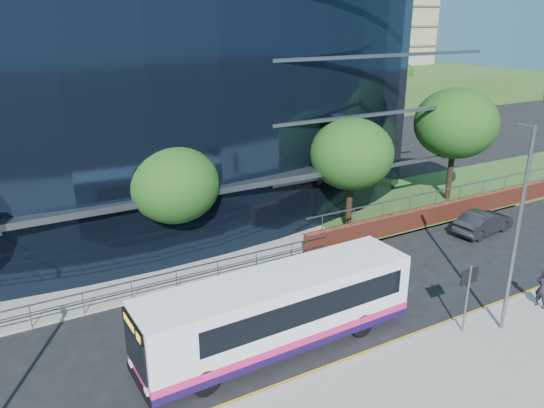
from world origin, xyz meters
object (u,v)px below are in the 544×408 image
street_sign (468,285)px  parked_car (483,222)px  tree_dist_f (397,74)px  tree_far_d (456,124)px  tree_far_c (352,154)px  tree_dist_e (305,79)px  pedestrian (543,289)px  city_bus (281,309)px  tree_far_b (174,185)px  streetlight_east (518,226)px

street_sign → parked_car: (8.97, 6.58, -1.49)m
tree_dist_f → parked_car: size_ratio=1.52×
tree_far_d → parked_car: (-2.53, -5.01, -4.53)m
street_sign → tree_far_c: size_ratio=0.43×
tree_dist_e → pedestrian: (-15.23, -41.91, -3.54)m
street_sign → city_bus: (-6.50, 2.84, -0.62)m
tree_far_b → tree_far_c: bearing=-2.9°
street_sign → tree_far_b: (-7.50, 11.09, 2.06)m
tree_far_b → tree_far_c: size_ratio=0.93×
city_bus → tree_dist_e: bearing=54.6°
tree_dist_e → city_bus: size_ratio=0.61×
tree_far_b → city_bus: 8.73m
tree_dist_f → parked_car: (-26.53, -37.01, -3.55)m
tree_far_d → city_bus: 20.34m
street_sign → city_bus: street_sign is taller
tree_far_b → tree_dist_e: bearing=48.5°
tree_far_c → parked_car: size_ratio=1.63×
tree_dist_e → parked_car: (-10.53, -35.01, -3.88)m
tree_far_d → city_bus: size_ratio=0.69×
tree_far_b → parked_car: (16.47, -4.51, -3.55)m
tree_far_c → tree_dist_e: same height
street_sign → tree_dist_f: bearing=50.8°
tree_far_d → tree_dist_f: tree_far_d is taller
city_bus → parked_car: city_bus is taller
streetlight_east → tree_dist_f: bearing=52.4°
pedestrian → tree_far_b: bearing=38.5°
tree_far_d → city_bus: bearing=-154.1°
city_bus → parked_car: (15.46, 3.73, -0.87)m
tree_dist_f → streetlight_east: 55.74m
tree_dist_f → city_bus: 58.58m
tree_far_b → city_bus: bearing=-83.1°
streetlight_east → tree_far_c: bearing=84.9°
streetlight_east → street_sign: bearing=158.6°
tree_far_d → city_bus: tree_far_d is taller
tree_dist_e → tree_far_b: bearing=-131.5°
tree_dist_e → tree_far_c: bearing=-118.7°
tree_far_c → tree_dist_e: bearing=61.3°
tree_far_d → parked_car: size_ratio=1.87×
tree_far_c → parked_car: bearing=-31.8°
tree_far_c → tree_dist_f: (33.00, 33.00, -0.33)m
street_sign → tree_far_d: (11.50, 11.59, 3.04)m
tree_far_c → parked_car: tree_far_c is taller
tree_dist_e → parked_car: 36.76m
streetlight_east → city_bus: bearing=156.8°
streetlight_east → tree_dist_e: bearing=66.9°
streetlight_east → pedestrian: (2.77, 0.26, -3.44)m
streetlight_east → pedestrian: 4.43m
street_sign → parked_car: size_ratio=0.70×
tree_far_c → tree_far_d: size_ratio=0.87×
tree_far_b → tree_far_c: (10.00, -0.50, 0.33)m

